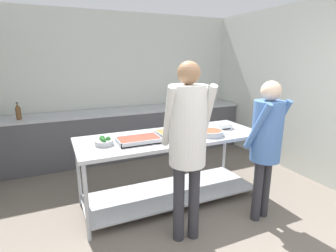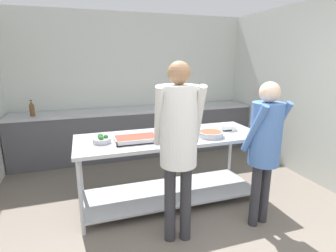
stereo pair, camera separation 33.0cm
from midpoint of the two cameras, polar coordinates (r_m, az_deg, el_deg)
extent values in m
cube|color=silver|center=(5.25, -11.67, 8.85)|extent=(4.62, 0.06, 2.65)
cube|color=silver|center=(4.66, 23.40, 7.28)|extent=(0.06, 4.05, 2.65)
cube|color=#4C4C51|center=(5.06, -10.22, -1.67)|extent=(4.46, 0.62, 0.85)
cube|color=#ADAFB5|center=(4.95, -10.45, 3.30)|extent=(4.46, 0.65, 0.04)
cube|color=black|center=(4.91, -13.00, 3.16)|extent=(0.48, 0.41, 0.02)
cube|color=#ADAFB5|center=(3.24, -2.19, -2.50)|extent=(2.29, 0.85, 0.04)
cube|color=#ADAFB5|center=(3.53, -2.07, -14.21)|extent=(2.21, 0.77, 0.02)
cylinder|color=#ADAFB5|center=(2.86, -20.61, -15.58)|extent=(0.04, 0.04, 0.85)
cylinder|color=#ADAFB5|center=(3.64, 16.61, -8.62)|extent=(0.04, 0.04, 0.85)
cylinder|color=#ADAFB5|center=(3.53, -21.48, -9.74)|extent=(0.04, 0.04, 0.85)
cylinder|color=#ADAFB5|center=(4.19, 9.99, -5.13)|extent=(0.04, 0.04, 0.85)
cylinder|color=#B2B2B7|center=(3.01, -16.83, -3.52)|extent=(0.20, 0.20, 0.06)
sphere|color=#2D702D|center=(3.00, -15.99, -2.73)|extent=(0.05, 0.05, 0.05)
sphere|color=#2D702D|center=(3.03, -17.20, -2.63)|extent=(0.06, 0.06, 0.06)
sphere|color=#2D702D|center=(2.99, -17.24, -2.86)|extent=(0.05, 0.05, 0.05)
sphere|color=#2D702D|center=(2.95, -16.94, -3.08)|extent=(0.06, 0.06, 0.06)
cube|color=#ADAFB5|center=(3.02, -9.52, -3.44)|extent=(0.48, 0.29, 0.01)
cube|color=#B23D2D|center=(3.01, -9.54, -2.98)|extent=(0.46, 0.26, 0.04)
cube|color=#ADAFB5|center=(2.89, -8.83, -3.81)|extent=(0.48, 0.01, 0.05)
cube|color=#ADAFB5|center=(3.14, -10.18, -2.35)|extent=(0.48, 0.01, 0.05)
cube|color=#ADAFB5|center=(2.97, -13.96, -3.56)|extent=(0.01, 0.29, 0.05)
cube|color=#ADAFB5|center=(3.08, -5.28, -2.54)|extent=(0.01, 0.29, 0.05)
cube|color=#ADAFB5|center=(3.22, -1.91, -2.11)|extent=(0.37, 0.33, 0.01)
cube|color=#9E6B33|center=(3.21, -1.91, -1.67)|extent=(0.34, 0.31, 0.04)
cube|color=#ADAFB5|center=(3.07, -0.78, -2.50)|extent=(0.37, 0.01, 0.05)
cube|color=#ADAFB5|center=(3.36, -2.94, -1.04)|extent=(0.37, 0.01, 0.05)
cube|color=#ADAFB5|center=(3.16, -4.88, -2.10)|extent=(0.01, 0.33, 0.05)
cube|color=#ADAFB5|center=(3.28, 0.94, -1.39)|extent=(0.01, 0.33, 0.05)
cylinder|color=#ADAFB5|center=(3.25, 6.46, -1.55)|extent=(0.30, 0.30, 0.07)
cylinder|color=#B7472D|center=(3.24, 6.47, -1.09)|extent=(0.27, 0.27, 0.01)
cylinder|color=black|center=(3.36, 9.74, -0.73)|extent=(0.14, 0.02, 0.02)
cylinder|color=white|center=(3.63, 9.69, -0.40)|extent=(0.22, 0.22, 0.01)
cylinder|color=white|center=(3.63, 9.69, -0.22)|extent=(0.22, 0.22, 0.01)
cylinder|color=white|center=(3.62, 9.70, -0.03)|extent=(0.22, 0.22, 0.01)
cylinder|color=white|center=(3.62, 9.71, 0.15)|extent=(0.21, 0.21, 0.01)
cylinder|color=white|center=(3.62, 9.72, 0.34)|extent=(0.21, 0.21, 0.01)
cylinder|color=white|center=(3.61, 9.73, 0.52)|extent=(0.21, 0.21, 0.01)
cylinder|color=#2D2D33|center=(3.16, 16.02, -13.52)|extent=(0.10, 0.10, 0.72)
cylinder|color=#2D2D33|center=(3.27, 17.69, -12.72)|extent=(0.10, 0.10, 0.72)
cylinder|color=#4770B2|center=(2.81, 15.80, -0.16)|extent=(0.12, 0.31, 0.54)
cylinder|color=#4770B2|center=(3.08, 19.93, 0.76)|extent=(0.12, 0.31, 0.54)
cylinder|color=#4770B2|center=(2.96, 17.84, -1.14)|extent=(0.32, 0.32, 0.66)
sphere|color=beige|center=(2.88, 18.52, 7.25)|extent=(0.21, 0.21, 0.21)
cylinder|color=#2D2D33|center=(2.73, -1.25, -16.49)|extent=(0.11, 0.11, 0.83)
cylinder|color=#2D2D33|center=(2.76, 2.12, -16.11)|extent=(0.11, 0.11, 0.83)
cylinder|color=silver|center=(2.37, -3.90, 1.82)|extent=(0.13, 0.34, 0.62)
cylinder|color=silver|center=(2.46, 4.73, 2.25)|extent=(0.13, 0.34, 0.62)
cylinder|color=silver|center=(2.43, 0.48, -0.02)|extent=(0.35, 0.35, 0.76)
sphere|color=#8C6647|center=(2.36, 0.51, 11.50)|extent=(0.21, 0.21, 0.21)
cylinder|color=brown|center=(4.76, -31.54, 2.28)|extent=(0.08, 0.08, 0.18)
cone|color=brown|center=(4.74, -31.74, 3.76)|extent=(0.07, 0.07, 0.07)
cylinder|color=black|center=(4.74, -31.81, 4.27)|extent=(0.03, 0.03, 0.02)
camera|label=1|loc=(0.16, -92.86, -0.74)|focal=28.00mm
camera|label=2|loc=(0.16, 87.14, 0.74)|focal=28.00mm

